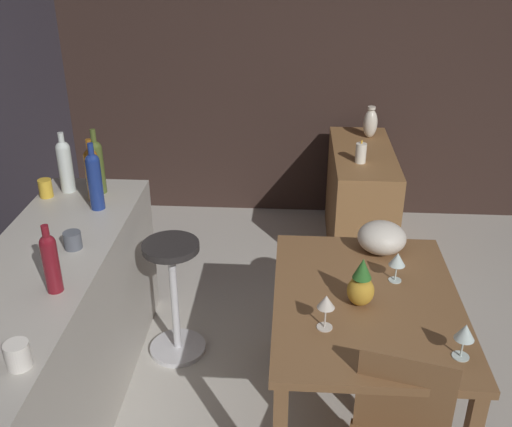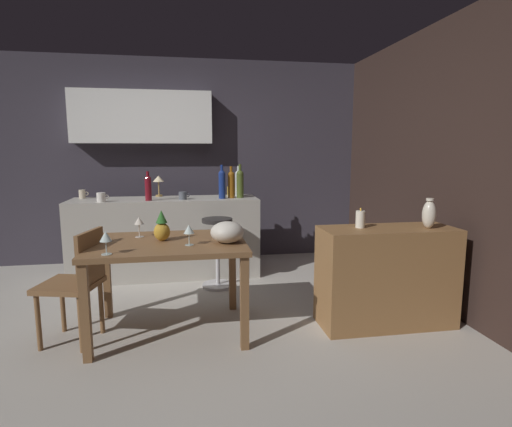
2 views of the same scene
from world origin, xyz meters
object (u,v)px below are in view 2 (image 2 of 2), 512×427
at_px(wine_bottle_ruby, 148,187).
at_px(cup_white, 101,197).
at_px(sideboard_cabinet, 386,277).
at_px(cup_cream, 82,194).
at_px(bar_stool, 218,251).
at_px(pineapple_centerpiece, 162,228).
at_px(vase_ceramic_ivory, 429,214).
at_px(dining_table, 168,253).
at_px(cup_mustard, 231,191).
at_px(wine_glass_center, 106,237).
at_px(cup_slate, 183,196).
at_px(wine_bottle_cobalt, 222,183).
at_px(wine_bottle_olive, 240,183).
at_px(wine_glass_right, 189,230).
at_px(chair_near_window, 77,281).
at_px(pillar_candle_tall, 360,219).
at_px(wine_glass_left, 139,221).
at_px(wine_bottle_clear, 239,182).
at_px(wine_bottle_amber, 231,183).
at_px(counter_lamp, 159,180).
at_px(fruit_bowl, 227,232).

bearing_deg(wine_bottle_ruby, cup_white, -174.33).
height_order(sideboard_cabinet, cup_cream, cup_cream).
distance_m(bar_stool, pineapple_centerpiece, 1.20).
distance_m(cup_white, vase_ceramic_ivory, 3.22).
xyz_separation_m(sideboard_cabinet, cup_cream, (-2.79, 1.88, 0.54)).
relative_size(dining_table, cup_mustard, 10.59).
height_order(wine_glass_center, cup_mustard, cup_mustard).
bearing_deg(cup_slate, wine_bottle_cobalt, 1.61).
bearing_deg(wine_bottle_cobalt, sideboard_cabinet, -52.74).
height_order(bar_stool, cup_cream, cup_cream).
distance_m(pineapple_centerpiece, wine_bottle_olive, 1.68).
distance_m(wine_glass_right, cup_slate, 1.59).
bearing_deg(wine_glass_right, dining_table, 136.82).
bearing_deg(bar_stool, vase_ceramic_ivory, -37.82).
height_order(chair_near_window, pillar_candle_tall, pillar_candle_tall).
relative_size(chair_near_window, cup_cream, 8.15).
xyz_separation_m(wine_glass_left, wine_glass_center, (-0.16, -0.55, -0.01)).
distance_m(chair_near_window, pineapple_centerpiece, 0.73).
relative_size(wine_glass_left, cup_cream, 1.59).
distance_m(bar_stool, cup_cream, 1.73).
bearing_deg(cup_white, wine_bottle_clear, 13.04).
bearing_deg(vase_ceramic_ivory, cup_mustard, 124.63).
bearing_deg(wine_glass_right, chair_near_window, 174.05).
bearing_deg(wine_bottle_amber, bar_stool, -113.69).
relative_size(dining_table, wine_bottle_ruby, 3.73).
bearing_deg(vase_ceramic_ivory, counter_lamp, 138.16).
xyz_separation_m(wine_glass_left, cup_mustard, (0.92, 1.58, 0.08)).
relative_size(wine_bottle_amber, cup_white, 2.90).
bearing_deg(pillar_candle_tall, fruit_bowl, -179.25).
bearing_deg(wine_bottle_amber, sideboard_cabinet, -56.14).
bearing_deg(counter_lamp, wine_glass_center, -96.04).
bearing_deg(bar_stool, wine_bottle_ruby, 153.78).
bearing_deg(chair_near_window, dining_table, 5.62).
relative_size(wine_bottle_amber, counter_lamp, 1.47).
xyz_separation_m(chair_near_window, wine_glass_right, (0.83, -0.09, 0.38)).
relative_size(chair_near_window, cup_mustard, 7.66).
relative_size(chair_near_window, fruit_bowl, 3.34).
distance_m(dining_table, cup_white, 1.56).
xyz_separation_m(cup_mustard, cup_slate, (-0.58, -0.36, -0.01)).
height_order(cup_mustard, cup_slate, cup_mustard).
bearing_deg(chair_near_window, wine_glass_left, 32.50).
xyz_separation_m(sideboard_cabinet, wine_bottle_olive, (-1.00, 1.65, 0.66)).
bearing_deg(wine_bottle_olive, cup_cream, 172.51).
relative_size(wine_glass_right, wine_bottle_amber, 0.43).
bearing_deg(pineapple_centerpiece, dining_table, -41.61).
xyz_separation_m(wine_glass_center, wine_bottle_olive, (1.16, 1.83, 0.21)).
bearing_deg(wine_glass_right, sideboard_cabinet, 0.04).
bearing_deg(cup_cream, bar_stool, -25.29).
height_order(wine_glass_left, wine_bottle_cobalt, wine_bottle_cobalt).
bearing_deg(cup_cream, wine_bottle_clear, -1.41).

